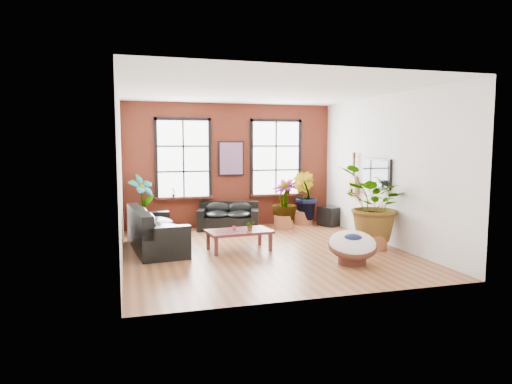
% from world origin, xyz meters
% --- Properties ---
extents(room, '(6.04, 6.54, 3.54)m').
position_xyz_m(room, '(0.00, 0.15, 1.75)').
color(room, brown).
rests_on(room, ground).
extents(sofa_back, '(1.81, 1.25, 0.76)m').
position_xyz_m(sofa_back, '(-0.19, 2.70, 0.34)').
color(sofa_back, black).
rests_on(sofa_back, ground).
extents(sofa_left, '(1.25, 2.46, 0.93)m').
position_xyz_m(sofa_left, '(-2.33, 0.74, 0.42)').
color(sofa_left, black).
rests_on(sofa_left, ground).
extents(coffee_table, '(1.48, 0.93, 0.54)m').
position_xyz_m(coffee_table, '(-0.51, 0.18, 0.40)').
color(coffee_table, '#4C1C1B').
rests_on(coffee_table, ground).
extents(papasan_chair, '(1.22, 1.22, 0.71)m').
position_xyz_m(papasan_chair, '(1.35, -1.58, 0.37)').
color(papasan_chair, '#52291D').
rests_on(papasan_chair, ground).
extents(poster, '(0.74, 0.06, 0.98)m').
position_xyz_m(poster, '(0.00, 3.18, 1.95)').
color(poster, black).
rests_on(poster, room).
extents(tv_wall_unit, '(0.13, 1.86, 1.20)m').
position_xyz_m(tv_wall_unit, '(2.93, 0.60, 1.54)').
color(tv_wall_unit, black).
rests_on(tv_wall_unit, room).
extents(media_box, '(0.83, 0.77, 0.55)m').
position_xyz_m(media_box, '(2.83, 2.50, 0.27)').
color(media_box, black).
rests_on(media_box, ground).
extents(pot_back_left, '(0.56, 0.56, 0.34)m').
position_xyz_m(pot_back_left, '(-2.47, 2.81, 0.17)').
color(pot_back_left, '#9C5433').
rests_on(pot_back_left, ground).
extents(pot_back_right, '(0.64, 0.64, 0.40)m').
position_xyz_m(pot_back_right, '(2.11, 2.88, 0.20)').
color(pot_back_right, '#9C5433').
rests_on(pot_back_right, ground).
extents(pot_right_wall, '(0.71, 0.71, 0.42)m').
position_xyz_m(pot_right_wall, '(2.46, -0.53, 0.21)').
color(pot_right_wall, '#9C5433').
rests_on(pot_right_wall, ground).
extents(pot_mid, '(0.70, 0.70, 0.38)m').
position_xyz_m(pot_mid, '(1.32, 2.41, 0.19)').
color(pot_mid, '#9C5433').
rests_on(pot_mid, ground).
extents(floor_plant_back_left, '(0.90, 0.84, 1.42)m').
position_xyz_m(floor_plant_back_left, '(-2.50, 2.79, 0.86)').
color(floor_plant_back_left, '#245115').
rests_on(floor_plant_back_left, ground).
extents(floor_plant_back_right, '(0.93, 0.99, 1.41)m').
position_xyz_m(floor_plant_back_right, '(2.12, 2.87, 0.86)').
color(floor_plant_back_right, '#245115').
rests_on(floor_plant_back_right, ground).
extents(floor_plant_right_wall, '(2.03, 1.99, 1.71)m').
position_xyz_m(floor_plant_right_wall, '(2.44, -0.50, 1.02)').
color(floor_plant_right_wall, '#245115').
rests_on(floor_plant_right_wall, ground).
extents(floor_plant_mid, '(0.97, 0.97, 1.25)m').
position_xyz_m(floor_plant_mid, '(1.35, 2.44, 0.77)').
color(floor_plant_mid, '#245115').
rests_on(floor_plant_mid, ground).
extents(table_plant, '(0.24, 0.21, 0.22)m').
position_xyz_m(table_plant, '(-0.28, 0.11, 0.56)').
color(table_plant, '#245115').
rests_on(table_plant, coffee_table).
extents(sill_plant_left, '(0.17, 0.17, 0.27)m').
position_xyz_m(sill_plant_left, '(-1.65, 3.13, 1.04)').
color(sill_plant_left, '#245115').
rests_on(sill_plant_left, room).
extents(sill_plant_right, '(0.19, 0.19, 0.27)m').
position_xyz_m(sill_plant_right, '(1.70, 3.13, 1.04)').
color(sill_plant_right, '#245115').
rests_on(sill_plant_right, room).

